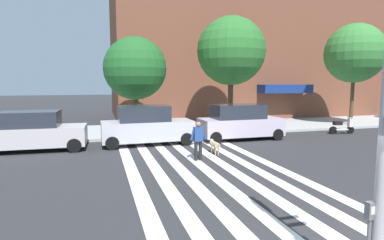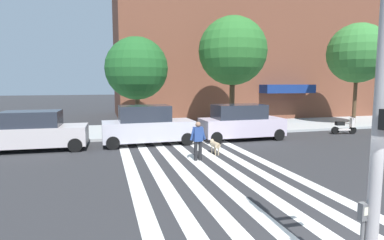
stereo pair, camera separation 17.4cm
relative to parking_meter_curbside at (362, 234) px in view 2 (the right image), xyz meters
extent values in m
plane|color=#2B2B2D|center=(0.95, 7.40, -1.03)|extent=(160.00, 160.00, 0.00)
cube|color=#A3A7A8|center=(0.95, 17.39, -0.95)|extent=(80.00, 6.00, 0.15)
cube|color=silver|center=(-2.69, 7.40, -1.03)|extent=(0.45, 13.38, 0.01)
cube|color=silver|center=(-1.79, 7.40, -1.03)|extent=(0.45, 13.38, 0.01)
cube|color=silver|center=(-0.89, 7.40, -1.03)|extent=(0.45, 13.38, 0.01)
cube|color=silver|center=(0.01, 7.40, -1.03)|extent=(0.45, 13.38, 0.01)
cube|color=silver|center=(0.91, 7.40, -1.03)|extent=(0.45, 13.38, 0.01)
cube|color=silver|center=(1.81, 7.40, -1.03)|extent=(0.45, 13.38, 0.01)
cube|color=silver|center=(2.71, 7.40, -1.03)|extent=(0.45, 13.38, 0.01)
cube|color=navy|center=(11.25, 19.79, 1.72)|extent=(4.53, 1.60, 0.70)
cylinder|color=gray|center=(0.11, -0.06, 2.02)|extent=(0.18, 0.18, 5.80)
cube|color=#515456|center=(0.00, 0.00, 0.35)|extent=(0.14, 0.10, 0.26)
cube|color=beige|center=(0.00, -0.05, 0.37)|extent=(0.09, 0.01, 0.12)
cube|color=#BBB1B2|center=(-6.76, 12.91, -0.33)|extent=(4.73, 2.10, 0.91)
cube|color=#232833|center=(-6.95, 12.91, 0.50)|extent=(2.66, 1.79, 0.74)
cylinder|color=black|center=(-4.88, 13.72, -0.70)|extent=(0.67, 0.24, 0.66)
cylinder|color=black|center=(-4.95, 11.95, -0.70)|extent=(0.67, 0.24, 0.66)
cylinder|color=black|center=(-8.58, 13.86, -0.70)|extent=(0.67, 0.24, 0.66)
cube|color=#B3AFBA|center=(-1.36, 12.91, -0.28)|extent=(4.75, 1.95, 1.00)
cube|color=#232833|center=(-1.55, 12.90, 0.63)|extent=(2.63, 1.69, 0.82)
cylinder|color=black|center=(0.50, 13.79, -0.70)|extent=(0.66, 0.23, 0.66)
cylinder|color=black|center=(0.53, 12.08, -0.70)|extent=(0.66, 0.23, 0.66)
cylinder|color=black|center=(-3.25, 13.73, -0.70)|extent=(0.66, 0.23, 0.66)
cylinder|color=black|center=(-3.22, 12.02, -0.70)|extent=(0.66, 0.23, 0.66)
cube|color=#C0B0C3|center=(4.00, 12.91, -0.29)|extent=(4.72, 1.96, 0.97)
cube|color=#232833|center=(3.82, 12.91, 0.59)|extent=(2.86, 1.72, 0.79)
cylinder|color=black|center=(5.88, 13.80, -0.70)|extent=(0.66, 0.22, 0.66)
cylinder|color=black|center=(5.88, 12.02, -0.70)|extent=(0.66, 0.22, 0.66)
cylinder|color=black|center=(2.12, 13.79, -0.70)|extent=(0.66, 0.22, 0.66)
cylinder|color=black|center=(2.13, 12.01, -0.70)|extent=(0.66, 0.22, 0.66)
cylinder|color=black|center=(11.63, 12.75, -0.79)|extent=(0.49, 0.19, 0.48)
cylinder|color=black|center=(10.50, 12.96, -0.79)|extent=(0.50, 0.23, 0.48)
cube|color=silver|center=(11.02, 12.86, -0.74)|extent=(0.85, 0.47, 0.08)
cube|color=black|center=(10.77, 12.91, -0.34)|extent=(0.57, 0.39, 0.24)
cube|color=silver|center=(11.58, 12.75, -0.29)|extent=(0.25, 0.31, 0.60)
cylinder|color=black|center=(11.58, 12.75, 0.06)|extent=(0.13, 0.50, 0.04)
cylinder|color=#4C3823|center=(-1.55, 16.45, 0.58)|extent=(0.31, 0.31, 2.92)
sphere|color=#1E5623|center=(-1.55, 16.45, 3.11)|extent=(3.90, 3.90, 3.90)
cylinder|color=#4C3823|center=(4.68, 15.97, 1.09)|extent=(0.34, 0.34, 3.94)
sphere|color=#286628|center=(4.68, 15.97, 4.30)|extent=(4.49, 4.49, 4.49)
cylinder|color=#4C3823|center=(14.33, 15.61, 1.15)|extent=(0.26, 0.26, 4.06)
sphere|color=#337533|center=(14.33, 15.61, 4.36)|extent=(4.30, 4.30, 4.30)
cylinder|color=black|center=(0.05, 8.82, -0.62)|extent=(0.16, 0.16, 0.82)
cylinder|color=black|center=(0.25, 8.83, -0.62)|extent=(0.16, 0.16, 0.82)
cube|color=navy|center=(0.15, 8.83, 0.09)|extent=(0.39, 0.26, 0.60)
cylinder|color=navy|center=(-0.09, 8.81, 0.12)|extent=(0.23, 0.10, 0.57)
cylinder|color=navy|center=(0.39, 8.84, 0.12)|extent=(0.23, 0.10, 0.57)
sphere|color=#936B51|center=(0.15, 8.83, 0.50)|extent=(0.23, 0.23, 0.22)
cylinder|color=tan|center=(1.23, 9.70, -0.58)|extent=(0.30, 0.62, 0.26)
sphere|color=tan|center=(1.21, 10.09, -0.48)|extent=(0.21, 0.21, 0.20)
cylinder|color=tan|center=(1.25, 9.30, -0.53)|extent=(0.05, 0.24, 0.16)
cylinder|color=tan|center=(1.15, 9.91, -0.87)|extent=(0.06, 0.06, 0.32)
cylinder|color=tan|center=(1.29, 9.92, -0.87)|extent=(0.06, 0.06, 0.32)
cylinder|color=tan|center=(1.17, 9.49, -0.87)|extent=(0.06, 0.06, 0.32)
cylinder|color=tan|center=(1.31, 9.50, -0.87)|extent=(0.06, 0.06, 0.32)
camera|label=1|loc=(-3.76, -3.49, 2.21)|focal=29.42mm
camera|label=2|loc=(-3.60, -3.54, 2.21)|focal=29.42mm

